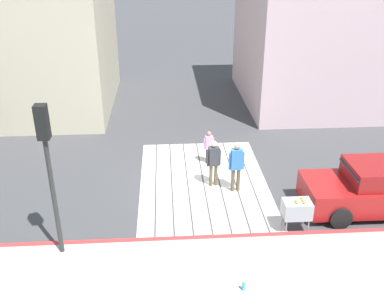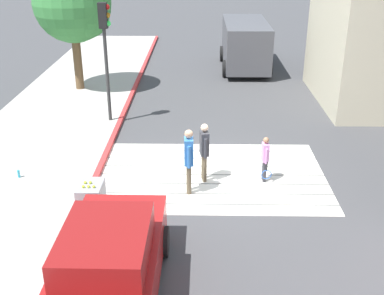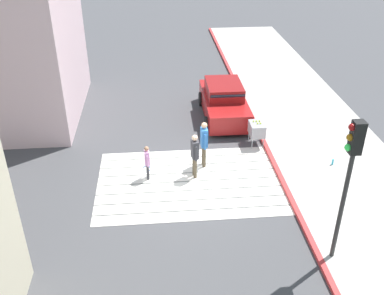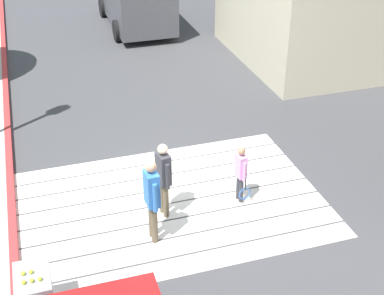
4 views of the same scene
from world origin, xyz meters
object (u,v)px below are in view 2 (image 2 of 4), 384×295
Objects in this scene: water_bottle at (19,174)px; pedestrian_adult_trailing at (189,157)px; van_down_street at (245,44)px; traffic_light_corner at (105,39)px; pedestrian_adult_lead at (204,148)px; pedestrian_child_with_racket at (265,157)px; street_tree at (75,6)px; car_parked_near_curb at (109,266)px; tennis_ball_cart at (91,194)px.

pedestrian_adult_trailing reaches higher than water_bottle.
traffic_light_corner is at bearing -124.69° from van_down_street.
traffic_light_corner is 6.23m from pedestrian_adult_trailing.
pedestrian_child_with_racket is (1.66, -0.02, -0.24)m from pedestrian_adult_lead.
traffic_light_corner is 2.53× the size of pedestrian_adult_lead.
van_down_street is 12.39m from pedestrian_child_with_racket.
water_bottle is 0.12× the size of pedestrian_adult_trailing.
street_tree is 2.98× the size of pedestrian_adult_trailing.
pedestrian_child_with_racket reaches higher than water_bottle.
car_parked_near_curb is 0.81× the size of street_tree.
water_bottle is (-2.45, 1.93, -0.47)m from tennis_ball_cart.
pedestrian_adult_lead is (5.27, -8.28, -2.65)m from street_tree.
street_tree is at bearing 104.98° from car_parked_near_curb.
pedestrian_adult_trailing is (4.72, -0.55, 0.81)m from water_bottle.
traffic_light_corner is 3.24× the size of pedestrian_child_with_racket.
street_tree is 4.07× the size of pedestrian_child_with_racket.
water_bottle is 5.18m from pedestrian_adult_lead.
pedestrian_adult_trailing is at bearing -61.53° from street_tree.
car_parked_near_curb is 5.88m from pedestrian_child_with_racket.
street_tree reaches higher than tennis_ball_cart.
traffic_light_corner reaches higher than pedestrian_child_with_racket.
van_down_street is 1.23× the size of traffic_light_corner.
van_down_street is 3.10× the size of pedestrian_adult_lead.
van_down_street is at bearing 87.80° from pedestrian_child_with_racket.
pedestrian_adult_lead is (5.12, 0.15, 0.75)m from water_bottle.
car_parked_near_curb is at bearing -125.77° from pedestrian_child_with_racket.
street_tree reaches higher than pedestrian_adult_lead.
traffic_light_corner is 0.80× the size of street_tree.
pedestrian_adult_trailing is (-2.54, -13.05, -0.24)m from van_down_street.
tennis_ball_cart is at bearing -75.93° from street_tree.
traffic_light_corner is 4.17× the size of tennis_ball_cart.
water_bottle is at bearing -178.88° from pedestrian_child_with_racket.
pedestrian_adult_trailing is (-0.40, -0.70, 0.06)m from pedestrian_adult_lead.
van_down_street is (3.91, 17.14, 0.54)m from car_parked_near_curb.
pedestrian_adult_lead reaches higher than pedestrian_child_with_racket.
tennis_ball_cart is 4.80m from pedestrian_child_with_racket.
van_down_street is at bearing 28.75° from street_tree.
pedestrian_adult_lead is at bearing 179.38° from pedestrian_child_with_racket.
pedestrian_child_with_racket is at bearing -0.62° from pedestrian_adult_lead.
street_tree is at bearing 91.02° from water_bottle.
pedestrian_adult_trailing is (4.87, -8.98, -2.59)m from street_tree.
traffic_light_corner reaches higher than pedestrian_adult_lead.
car_parked_near_curb is at bearing -75.02° from street_tree.
street_tree is (-7.41, -4.07, 2.35)m from van_down_street.
van_down_street is 14.49m from water_bottle.
pedestrian_adult_trailing reaches higher than pedestrian_child_with_racket.
tennis_ball_cart reaches higher than water_bottle.
traffic_light_corner is at bearing 68.82° from water_bottle.
water_bottle is at bearing -120.15° from van_down_street.
tennis_ball_cart is 3.15m from water_bottle.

